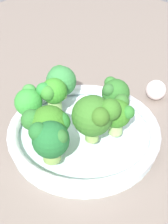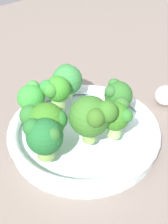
{
  "view_description": "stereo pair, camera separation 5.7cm",
  "coord_description": "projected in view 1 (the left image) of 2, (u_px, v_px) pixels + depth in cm",
  "views": [
    {
      "loc": [
        -33.04,
        -32.26,
        41.74
      ],
      "look_at": [
        -1.44,
        -1.23,
        6.5
      ],
      "focal_mm": 54.83,
      "sensor_mm": 36.0,
      "label": 1
    },
    {
      "loc": [
        -28.83,
        -36.03,
        41.74
      ],
      "look_at": [
        -1.44,
        -1.23,
        6.5
      ],
      "focal_mm": 54.83,
      "sensor_mm": 36.0,
      "label": 2
    }
  ],
  "objects": [
    {
      "name": "ground_plane",
      "position": [
        85.0,
        139.0,
        0.63
      ],
      "size": [
        130.0,
        130.0,
        2.5
      ],
      "primitive_type": "cube",
      "color": "slate"
    },
    {
      "name": "bowl",
      "position": [
        84.0,
        133.0,
        0.6
      ],
      "size": [
        26.48,
        26.48,
        3.5
      ],
      "color": "white",
      "rests_on": "ground_plane"
    },
    {
      "name": "broccoli_floret_0",
      "position": [
        52.0,
        93.0,
        0.59
      ],
      "size": [
        5.42,
        4.59,
        6.47
      ],
      "color": "#9ECA6D",
      "rests_on": "bowl"
    },
    {
      "name": "broccoli_floret_1",
      "position": [
        61.0,
        80.0,
        0.63
      ],
      "size": [
        5.63,
        5.93,
        6.43
      ],
      "color": "#A1CA67",
      "rests_on": "bowl"
    },
    {
      "name": "broccoli_floret_2",
      "position": [
        50.0,
        140.0,
        0.5
      ],
      "size": [
        5.62,
        5.62,
        6.93
      ],
      "color": "#89B156",
      "rests_on": "bowl"
    },
    {
      "name": "broccoli_floret_3",
      "position": [
        28.0,
        102.0,
        0.58
      ],
      "size": [
        4.82,
        4.75,
        6.04
      ],
      "color": "#89C460",
      "rests_on": "bowl"
    },
    {
      "name": "broccoli_floret_4",
      "position": [
        47.0,
        123.0,
        0.53
      ],
      "size": [
        6.41,
        6.59,
        6.6
      ],
      "color": "#84B65A",
      "rests_on": "bowl"
    },
    {
      "name": "broccoli_floret_5",
      "position": [
        115.0,
        93.0,
        0.59
      ],
      "size": [
        5.12,
        5.12,
        6.76
      ],
      "color": "#86C860",
      "rests_on": "bowl"
    },
    {
      "name": "broccoli_floret_6",
      "position": [
        117.0,
        113.0,
        0.55
      ],
      "size": [
        5.41,
        5.31,
        6.42
      ],
      "color": "#9BC76C",
      "rests_on": "bowl"
    },
    {
      "name": "broccoli_floret_7",
      "position": [
        95.0,
        116.0,
        0.53
      ],
      "size": [
        6.52,
        7.17,
        8.2
      ],
      "color": "#89B255",
      "rests_on": "bowl"
    },
    {
      "name": "garlic_bulb",
      "position": [
        156.0,
        90.0,
        0.69
      ],
      "size": [
        4.08,
        4.08,
        4.08
      ],
      "primitive_type": "sphere",
      "color": "white",
      "rests_on": "ground_plane"
    }
  ]
}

